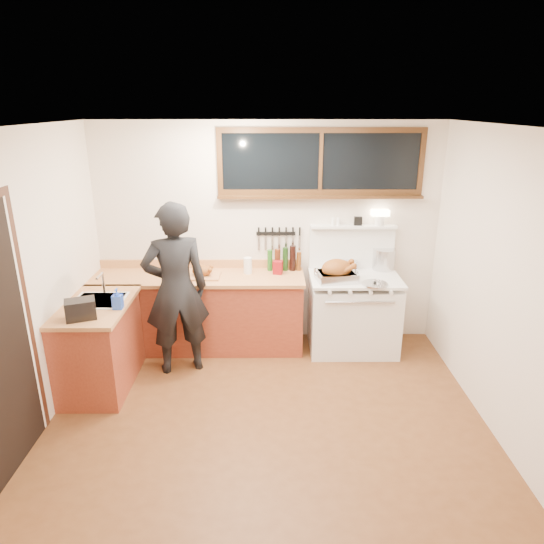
{
  "coord_description": "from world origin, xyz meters",
  "views": [
    {
      "loc": [
        0.02,
        -3.78,
        2.76
      ],
      "look_at": [
        0.05,
        0.85,
        1.15
      ],
      "focal_mm": 32.0,
      "sensor_mm": 36.0,
      "label": 1
    }
  ],
  "objects_px": {
    "cutting_board": "(202,272)",
    "roast_turkey": "(337,272)",
    "vintage_stove": "(353,311)",
    "man": "(176,289)"
  },
  "relations": [
    {
      "from": "vintage_stove",
      "to": "man",
      "type": "bearing_deg",
      "value": -166.2
    },
    {
      "from": "cutting_board",
      "to": "roast_turkey",
      "type": "height_order",
      "value": "roast_turkey"
    },
    {
      "from": "cutting_board",
      "to": "vintage_stove",
      "type": "bearing_deg",
      "value": 0.15
    },
    {
      "from": "man",
      "to": "cutting_board",
      "type": "height_order",
      "value": "man"
    },
    {
      "from": "cutting_board",
      "to": "roast_turkey",
      "type": "distance_m",
      "value": 1.51
    },
    {
      "from": "vintage_stove",
      "to": "man",
      "type": "xyz_separation_m",
      "value": [
        -1.95,
        -0.48,
        0.46
      ]
    },
    {
      "from": "vintage_stove",
      "to": "man",
      "type": "distance_m",
      "value": 2.06
    },
    {
      "from": "cutting_board",
      "to": "roast_turkey",
      "type": "relative_size",
      "value": 0.85
    },
    {
      "from": "roast_turkey",
      "to": "cutting_board",
      "type": "bearing_deg",
      "value": 175.14
    },
    {
      "from": "man",
      "to": "cutting_board",
      "type": "bearing_deg",
      "value": 65.69
    }
  ]
}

